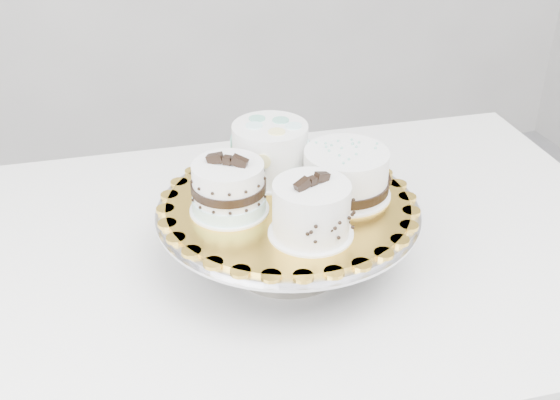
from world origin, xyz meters
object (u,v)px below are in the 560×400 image
object	(u,v)px
table	(285,289)
cake_ribbon	(346,175)
cake_board	(288,203)
cake_banded	(229,189)
cake_swirl	(311,211)
cake_stand	(288,224)
cake_dots	(270,150)

from	to	relation	value
table	cake_ribbon	bearing A→B (deg)	-33.77
cake_board	cake_banded	world-z (taller)	cake_banded
cake_swirl	cake_banded	xyz separation A→B (m)	(-0.08, 0.09, -0.00)
cake_stand	cake_board	size ratio (longest dim) A/B	1.09
cake_stand	cake_board	xyz separation A→B (m)	(-0.00, 0.00, 0.03)
cake_board	cake_dots	bearing A→B (deg)	89.70
cake_stand	cake_dots	bearing A→B (deg)	89.70
cake_swirl	cake_ribbon	bearing A→B (deg)	24.19
table	cake_board	bearing A→B (deg)	-100.90
cake_board	cake_stand	bearing A→B (deg)	0.00
cake_swirl	cake_dots	size ratio (longest dim) A/B	0.94
cake_stand	cake_banded	xyz separation A→B (m)	(-0.08, 0.00, 0.07)
cake_dots	table	bearing A→B (deg)	-82.83
table	cake_banded	world-z (taller)	cake_banded
cake_stand	cake_banded	bearing A→B (deg)	177.01
cake_dots	cake_ribbon	distance (m)	0.12
cake_banded	cake_ribbon	world-z (taller)	cake_banded
cake_swirl	cake_ribbon	world-z (taller)	cake_swirl
cake_ribbon	cake_dots	bearing A→B (deg)	141.82
table	cake_banded	bearing A→B (deg)	-150.45
cake_stand	table	bearing A→B (deg)	74.81
table	cake_board	xyz separation A→B (m)	(-0.01, -0.05, 0.19)
table	cake_ribbon	world-z (taller)	cake_ribbon
table	cake_swirl	bearing A→B (deg)	-90.73
cake_banded	cake_dots	size ratio (longest dim) A/B	1.00
cake_swirl	cake_ribbon	distance (m)	0.12
cake_dots	cake_ribbon	xyz separation A→B (m)	(0.08, -0.09, -0.01)
cake_stand	cake_dots	world-z (taller)	cake_dots
cake_banded	cake_dots	distance (m)	0.12
cake_stand	cake_ribbon	xyz separation A→B (m)	(0.08, -0.01, 0.07)
cake_stand	cake_dots	size ratio (longest dim) A/B	2.75
cake_banded	cake_ribbon	distance (m)	0.17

